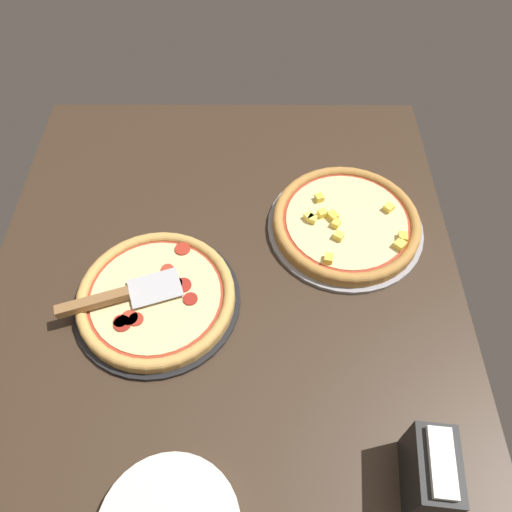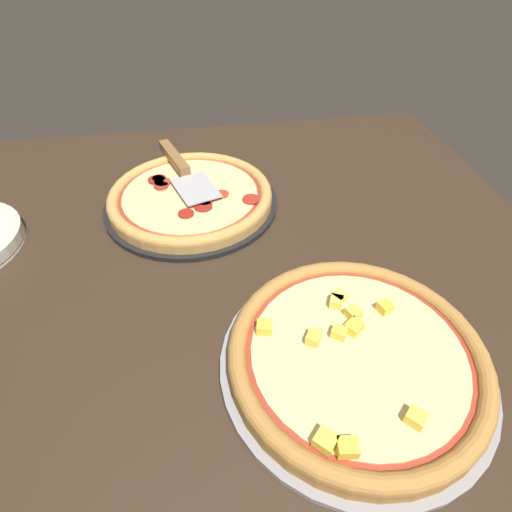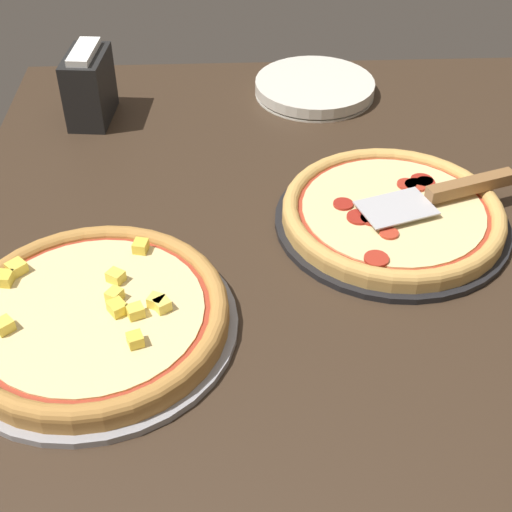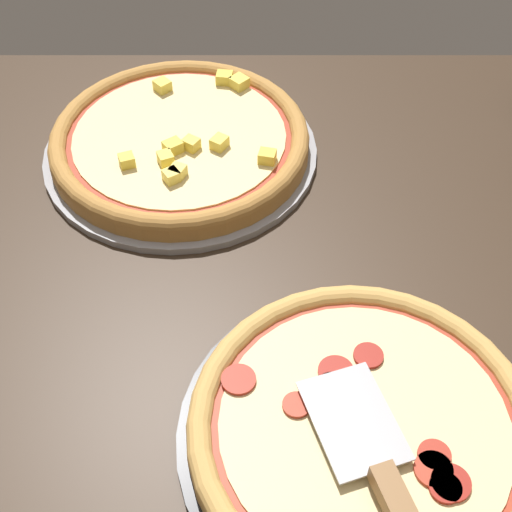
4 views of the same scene
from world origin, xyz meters
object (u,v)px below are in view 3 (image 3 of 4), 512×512
Objects in this scene: plate_stack at (315,87)px; pizza_front at (393,212)px; pizza_back at (93,314)px; napkin_holder at (89,86)px; serving_spatula at (454,190)px.

pizza_front is at bearing -170.62° from plate_stack.
pizza_back is 56.65cm from napkin_holder.
pizza_front is 44.00cm from plate_stack.
serving_spatula reaches higher than pizza_back.
pizza_back is (-20.38, 42.40, 0.20)cm from pizza_front.
napkin_holder is at bearing 100.30° from plate_stack.
pizza_front is 1.30× the size of serving_spatula.
plate_stack is at bearing 21.94° from serving_spatula.
serving_spatula is 44.78cm from plate_stack.
plate_stack is 1.72× the size of napkin_holder.
serving_spatula is (22.36, -51.92, 2.11)cm from pizza_back.
serving_spatula is (1.98, -9.52, 2.31)cm from pizza_front.
pizza_front is 9.99cm from serving_spatula.
serving_spatula is 1.09× the size of plate_stack.
napkin_holder is at bearing 54.45° from pizza_front.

